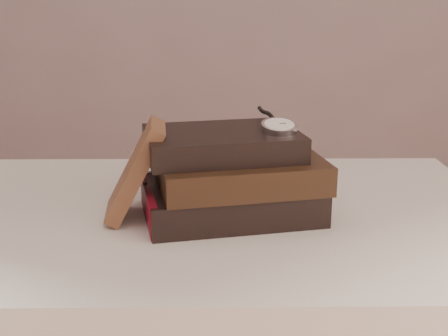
{
  "coord_description": "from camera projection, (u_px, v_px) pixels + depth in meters",
  "views": [
    {
      "loc": [
        0.05,
        -0.54,
        1.09
      ],
      "look_at": [
        0.06,
        0.34,
        0.82
      ],
      "focal_mm": 47.84,
      "sensor_mm": 36.0,
      "label": 1
    }
  ],
  "objects": [
    {
      "name": "table",
      "position": [
        189.0,
        263.0,
        0.97
      ],
      "size": [
        1.0,
        0.6,
        0.75
      ],
      "color": "silver",
      "rests_on": "ground"
    },
    {
      "name": "book_stack",
      "position": [
        231.0,
        176.0,
        0.92
      ],
      "size": [
        0.3,
        0.23,
        0.13
      ],
      "color": "black",
      "rests_on": "table"
    },
    {
      "name": "journal",
      "position": [
        135.0,
        171.0,
        0.9
      ],
      "size": [
        0.1,
        0.11,
        0.15
      ],
      "primitive_type": "cube",
      "rotation": [
        0.0,
        0.49,
        0.1
      ],
      "color": "#482B1C",
      "rests_on": "table"
    },
    {
      "name": "pocket_watch",
      "position": [
        278.0,
        126.0,
        0.9
      ],
      "size": [
        0.06,
        0.16,
        0.02
      ],
      "color": "silver",
      "rests_on": "book_stack"
    },
    {
      "name": "eyeglasses",
      "position": [
        163.0,
        156.0,
        0.98
      ],
      "size": [
        0.13,
        0.15,
        0.05
      ],
      "color": "silver",
      "rests_on": "book_stack"
    }
  ]
}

